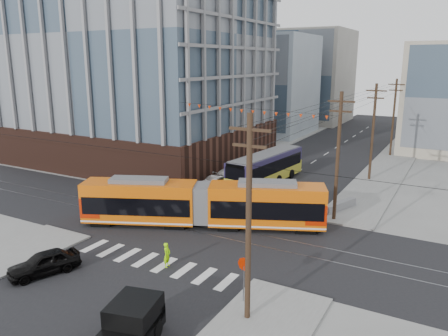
{
  "coord_description": "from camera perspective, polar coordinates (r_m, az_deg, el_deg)",
  "views": [
    {
      "loc": [
        17.43,
        -24.64,
        13.38
      ],
      "look_at": [
        -0.97,
        8.53,
        4.06
      ],
      "focal_mm": 35.0,
      "sensor_mm": 36.0,
      "label": 1
    }
  ],
  "objects": [
    {
      "name": "parked_car_grey",
      "position": [
        54.37,
        2.8,
        0.29
      ],
      "size": [
        3.15,
        5.28,
        1.37
      ],
      "primitive_type": "imported",
      "rotation": [
        0.0,
        0.0,
        2.96
      ],
      "color": "#464853",
      "rests_on": "ground"
    },
    {
      "name": "city_bus",
      "position": [
        48.84,
        5.51,
        -0.0
      ],
      "size": [
        4.05,
        12.75,
        3.55
      ],
      "primitive_type": null,
      "rotation": [
        0.0,
        0.0,
        -0.11
      ],
      "color": "#231C3F",
      "rests_on": "ground"
    },
    {
      "name": "utility_pole_far",
      "position": [
        81.52,
        22.78,
        7.2
      ],
      "size": [
        0.3,
        0.3,
        11.0
      ],
      "primitive_type": "cylinder",
      "color": "black",
      "rests_on": "ground"
    },
    {
      "name": "black_sedan",
      "position": [
        30.95,
        -22.45,
        -11.38
      ],
      "size": [
        3.35,
        4.8,
        1.52
      ],
      "primitive_type": "imported",
      "rotation": [
        0.0,
        0.0,
        -0.39
      ],
      "color": "black",
      "rests_on": "ground"
    },
    {
      "name": "stop_sign",
      "position": [
        25.33,
        2.59,
        -14.67
      ],
      "size": [
        0.88,
        0.88,
        2.61
      ],
      "primitive_type": null,
      "rotation": [
        0.0,
        0.0,
        -0.12
      ],
      "color": "#9A1700",
      "rests_on": "ground"
    },
    {
      "name": "bg_bldg_nw_near",
      "position": [
        84.14,
        4.91,
        10.78
      ],
      "size": [
        18.0,
        16.0,
        18.0
      ],
      "primitive_type": "cube",
      "color": "#8C99A5",
      "rests_on": "ground"
    },
    {
      "name": "parked_car_silver",
      "position": [
        47.38,
        -0.52,
        -1.72
      ],
      "size": [
        2.46,
        4.45,
        1.39
      ],
      "primitive_type": "imported",
      "rotation": [
        0.0,
        0.0,
        2.89
      ],
      "color": "#9C9C9C",
      "rests_on": "ground"
    },
    {
      "name": "streetcar",
      "position": [
        36.16,
        -2.83,
        -4.69
      ],
      "size": [
        19.36,
        10.6,
        3.84
      ],
      "primitive_type": null,
      "rotation": [
        0.0,
        0.0,
        0.41
      ],
      "color": "#D45807",
      "rests_on": "ground"
    },
    {
      "name": "utility_pole_near",
      "position": [
        22.12,
        3.22,
        -7.08
      ],
      "size": [
        0.3,
        0.3,
        11.0
      ],
      "primitive_type": "cylinder",
      "color": "black",
      "rests_on": "ground"
    },
    {
      "name": "jersey_barrier",
      "position": [
        41.58,
        14.92,
        -4.84
      ],
      "size": [
        2.33,
        4.26,
        0.84
      ],
      "primitive_type": "cube",
      "rotation": [
        0.0,
        0.0,
        -0.35
      ],
      "color": "gray",
      "rests_on": "ground"
    },
    {
      "name": "parked_car_white",
      "position": [
        50.15,
        0.82,
        -0.8
      ],
      "size": [
        2.2,
        5.12,
        1.47
      ],
      "primitive_type": "imported",
      "rotation": [
        0.0,
        0.0,
        3.11
      ],
      "color": "silver",
      "rests_on": "ground"
    },
    {
      "name": "office_building",
      "position": [
        61.85,
        -10.93,
        14.42
      ],
      "size": [
        30.0,
        25.0,
        28.6
      ],
      "primitive_type": "cube",
      "color": "#381E16",
      "rests_on": "ground"
    },
    {
      "name": "ground",
      "position": [
        33.02,
        -5.8,
        -10.17
      ],
      "size": [
        160.0,
        160.0,
        0.0
      ],
      "primitive_type": "plane",
      "color": "slate"
    },
    {
      "name": "bg_bldg_nw_far",
      "position": [
        101.68,
        11.24,
        11.65
      ],
      "size": [
        16.0,
        18.0,
        20.0
      ],
      "primitive_type": "cube",
      "color": "gray",
      "rests_on": "ground"
    },
    {
      "name": "pedestrian",
      "position": [
        29.81,
        -7.46,
        -11.18
      ],
      "size": [
        0.5,
        0.68,
        1.69
      ],
      "primitive_type": "imported",
      "rotation": [
        0.0,
        0.0,
        1.74
      ],
      "color": "#A1FC03",
      "rests_on": "ground"
    }
  ]
}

